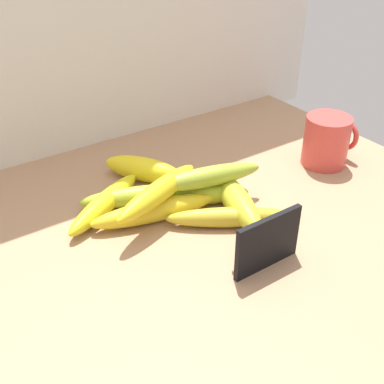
{
  "coord_description": "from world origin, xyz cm",
  "views": [
    {
      "loc": [
        -28.02,
        -48.0,
        48.65
      ],
      "look_at": [
        7.98,
        4.53,
        8.0
      ],
      "focal_mm": 45.11,
      "sensor_mm": 36.0,
      "label": 1
    }
  ],
  "objects_px": {
    "banana_0": "(154,211)",
    "banana_8": "(158,192)",
    "banana_7": "(208,177)",
    "banana_1": "(201,194)",
    "banana_3": "(232,217)",
    "banana_4": "(143,169)",
    "banana_5": "(105,203)",
    "chalkboard_sign": "(267,244)",
    "coffee_mug": "(327,141)",
    "banana_6": "(236,200)",
    "banana_2": "(140,196)"
  },
  "relations": [
    {
      "from": "chalkboard_sign",
      "to": "coffee_mug",
      "type": "height_order",
      "value": "coffee_mug"
    },
    {
      "from": "banana_3",
      "to": "banana_0",
      "type": "bearing_deg",
      "value": 138.88
    },
    {
      "from": "banana_0",
      "to": "banana_8",
      "type": "distance_m",
      "value": 0.04
    },
    {
      "from": "banana_4",
      "to": "banana_7",
      "type": "distance_m",
      "value": 0.14
    },
    {
      "from": "banana_1",
      "to": "banana_8",
      "type": "distance_m",
      "value": 0.09
    },
    {
      "from": "banana_6",
      "to": "coffee_mug",
      "type": "bearing_deg",
      "value": 7.55
    },
    {
      "from": "banana_2",
      "to": "banana_5",
      "type": "relative_size",
      "value": 1.06
    },
    {
      "from": "banana_4",
      "to": "banana_8",
      "type": "bearing_deg",
      "value": -108.38
    },
    {
      "from": "banana_4",
      "to": "banana_8",
      "type": "xyz_separation_m",
      "value": [
        -0.04,
        -0.12,
        0.03
      ]
    },
    {
      "from": "banana_7",
      "to": "banana_4",
      "type": "bearing_deg",
      "value": 111.12
    },
    {
      "from": "chalkboard_sign",
      "to": "banana_0",
      "type": "height_order",
      "value": "chalkboard_sign"
    },
    {
      "from": "banana_6",
      "to": "banana_8",
      "type": "xyz_separation_m",
      "value": [
        -0.12,
        0.05,
        0.03
      ]
    },
    {
      "from": "banana_3",
      "to": "banana_4",
      "type": "height_order",
      "value": "banana_4"
    },
    {
      "from": "banana_1",
      "to": "banana_3",
      "type": "distance_m",
      "value": 0.08
    },
    {
      "from": "chalkboard_sign",
      "to": "banana_2",
      "type": "relative_size",
      "value": 0.54
    },
    {
      "from": "banana_2",
      "to": "banana_8",
      "type": "relative_size",
      "value": 1.05
    },
    {
      "from": "chalkboard_sign",
      "to": "coffee_mug",
      "type": "bearing_deg",
      "value": 28.68
    },
    {
      "from": "banana_1",
      "to": "banana_7",
      "type": "height_order",
      "value": "banana_7"
    },
    {
      "from": "banana_6",
      "to": "banana_8",
      "type": "height_order",
      "value": "banana_8"
    },
    {
      "from": "chalkboard_sign",
      "to": "coffee_mug",
      "type": "distance_m",
      "value": 0.34
    },
    {
      "from": "banana_1",
      "to": "banana_6",
      "type": "xyz_separation_m",
      "value": [
        0.03,
        -0.05,
        0.0
      ]
    },
    {
      "from": "banana_3",
      "to": "coffee_mug",
      "type": "bearing_deg",
      "value": 12.26
    },
    {
      "from": "banana_2",
      "to": "coffee_mug",
      "type": "bearing_deg",
      "value": -11.55
    },
    {
      "from": "banana_6",
      "to": "banana_2",
      "type": "bearing_deg",
      "value": 138.17
    },
    {
      "from": "chalkboard_sign",
      "to": "banana_2",
      "type": "distance_m",
      "value": 0.25
    },
    {
      "from": "banana_3",
      "to": "banana_8",
      "type": "bearing_deg",
      "value": 137.97
    },
    {
      "from": "banana_4",
      "to": "banana_5",
      "type": "distance_m",
      "value": 0.12
    },
    {
      "from": "chalkboard_sign",
      "to": "banana_4",
      "type": "bearing_deg",
      "value": 94.75
    },
    {
      "from": "banana_7",
      "to": "banana_2",
      "type": "bearing_deg",
      "value": 146.7
    },
    {
      "from": "chalkboard_sign",
      "to": "banana_2",
      "type": "height_order",
      "value": "chalkboard_sign"
    },
    {
      "from": "banana_8",
      "to": "chalkboard_sign",
      "type": "bearing_deg",
      "value": -69.71
    },
    {
      "from": "banana_2",
      "to": "banana_6",
      "type": "xyz_separation_m",
      "value": [
        0.12,
        -0.11,
        0.0
      ]
    },
    {
      "from": "banana_6",
      "to": "banana_3",
      "type": "bearing_deg",
      "value": -137.81
    },
    {
      "from": "banana_1",
      "to": "banana_3",
      "type": "bearing_deg",
      "value": -88.19
    },
    {
      "from": "chalkboard_sign",
      "to": "banana_1",
      "type": "relative_size",
      "value": 0.69
    },
    {
      "from": "banana_0",
      "to": "banana_3",
      "type": "xyz_separation_m",
      "value": [
        0.09,
        -0.08,
        -0.0
      ]
    },
    {
      "from": "banana_0",
      "to": "banana_7",
      "type": "height_order",
      "value": "banana_7"
    },
    {
      "from": "banana_3",
      "to": "banana_6",
      "type": "distance_m",
      "value": 0.04
    },
    {
      "from": "banana_6",
      "to": "banana_8",
      "type": "bearing_deg",
      "value": 156.49
    },
    {
      "from": "chalkboard_sign",
      "to": "banana_5",
      "type": "bearing_deg",
      "value": 117.03
    },
    {
      "from": "coffee_mug",
      "to": "banana_4",
      "type": "height_order",
      "value": "coffee_mug"
    },
    {
      "from": "banana_7",
      "to": "banana_8",
      "type": "xyz_separation_m",
      "value": [
        -0.09,
        0.01,
        0.0
      ]
    },
    {
      "from": "chalkboard_sign",
      "to": "banana_5",
      "type": "height_order",
      "value": "chalkboard_sign"
    },
    {
      "from": "banana_5",
      "to": "banana_7",
      "type": "height_order",
      "value": "banana_7"
    },
    {
      "from": "banana_7",
      "to": "banana_8",
      "type": "bearing_deg",
      "value": 176.46
    },
    {
      "from": "banana_0",
      "to": "banana_6",
      "type": "relative_size",
      "value": 1.16
    },
    {
      "from": "banana_0",
      "to": "chalkboard_sign",
      "type": "bearing_deg",
      "value": -68.19
    },
    {
      "from": "chalkboard_sign",
      "to": "banana_7",
      "type": "bearing_deg",
      "value": 81.87
    },
    {
      "from": "banana_7",
      "to": "banana_8",
      "type": "distance_m",
      "value": 0.09
    },
    {
      "from": "coffee_mug",
      "to": "banana_8",
      "type": "relative_size",
      "value": 0.52
    }
  ]
}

